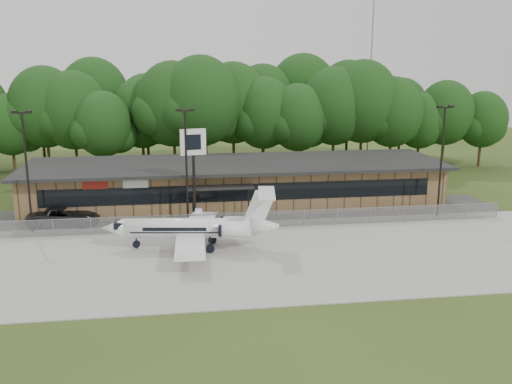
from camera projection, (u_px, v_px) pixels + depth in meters
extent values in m
plane|color=#304217|center=(279.00, 301.00, 34.51)|extent=(160.00, 160.00, 0.00)
cube|color=#9E9B93|center=(259.00, 256.00, 42.21)|extent=(64.00, 18.00, 0.08)
cube|color=#383835|center=(241.00, 215.00, 53.29)|extent=(50.00, 9.00, 0.06)
cube|color=brown|center=(236.00, 184.00, 57.17)|extent=(40.00, 10.00, 4.00)
cube|color=black|center=(242.00, 192.00, 52.27)|extent=(36.00, 0.08, 1.60)
cube|color=black|center=(236.00, 164.00, 56.20)|extent=(41.00, 11.50, 0.30)
cube|color=black|center=(220.00, 187.00, 51.27)|extent=(6.00, 1.60, 0.20)
cube|color=maroon|center=(95.00, 185.00, 50.18)|extent=(2.20, 0.06, 0.70)
cube|color=silver|center=(136.00, 184.00, 50.67)|extent=(2.20, 0.06, 0.70)
cube|color=gray|center=(247.00, 221.00, 48.79)|extent=(46.00, 0.03, 1.50)
cube|color=gray|center=(247.00, 212.00, 48.62)|extent=(46.00, 0.04, 0.04)
cylinder|color=gray|center=(371.00, 71.00, 80.93)|extent=(0.20, 0.20, 25.00)
cylinder|color=black|center=(27.00, 175.00, 46.77)|extent=(0.18, 0.18, 10.00)
cube|color=black|center=(22.00, 113.00, 45.61)|extent=(1.20, 0.12, 0.12)
cube|color=black|center=(14.00, 112.00, 45.51)|extent=(0.45, 0.30, 0.22)
cube|color=black|center=(29.00, 112.00, 45.67)|extent=(0.45, 0.30, 0.22)
cylinder|color=black|center=(187.00, 170.00, 48.56)|extent=(0.18, 0.18, 10.00)
cube|color=black|center=(185.00, 111.00, 47.41)|extent=(1.20, 0.12, 0.12)
cube|color=black|center=(178.00, 110.00, 47.31)|extent=(0.45, 0.30, 0.22)
cube|color=black|center=(191.00, 110.00, 47.47)|extent=(0.45, 0.30, 0.22)
cylinder|color=black|center=(441.00, 163.00, 51.75)|extent=(0.18, 0.18, 10.00)
cube|color=black|center=(445.00, 107.00, 50.59)|extent=(1.20, 0.12, 0.12)
cube|color=black|center=(440.00, 107.00, 50.50)|extent=(0.45, 0.30, 0.22)
cube|color=black|center=(451.00, 107.00, 50.65)|extent=(0.45, 0.30, 0.22)
cylinder|color=white|center=(188.00, 229.00, 43.42)|extent=(9.72, 2.89, 1.54)
cone|color=white|center=(113.00, 229.00, 43.42)|extent=(2.12, 1.79, 1.54)
cone|color=white|center=(265.00, 227.00, 43.38)|extent=(2.31, 1.82, 1.54)
cube|color=white|center=(190.00, 248.00, 40.43)|extent=(2.91, 6.00, 0.12)
cube|color=white|center=(199.00, 223.00, 46.60)|extent=(2.91, 6.00, 0.12)
cylinder|color=white|center=(233.00, 232.00, 42.21)|extent=(2.21, 1.16, 0.86)
cylinder|color=white|center=(234.00, 223.00, 44.55)|extent=(2.21, 1.16, 0.86)
cube|color=white|center=(259.00, 210.00, 43.06)|extent=(2.35, 0.47, 2.89)
cube|color=white|center=(267.00, 194.00, 42.79)|extent=(1.86, 4.55, 0.10)
cube|color=black|center=(122.00, 226.00, 43.36)|extent=(1.11, 1.28, 0.48)
cube|color=black|center=(211.00, 245.00, 43.71)|extent=(1.09, 2.39, 0.67)
cylinder|color=black|center=(136.00, 245.00, 43.72)|extent=(0.65, 0.65, 0.21)
imported|color=#28282A|center=(64.00, 216.00, 49.76)|extent=(6.25, 3.21, 1.69)
cylinder|color=black|center=(194.00, 180.00, 49.16)|extent=(0.29, 0.29, 8.08)
cube|color=silver|center=(193.00, 142.00, 48.40)|extent=(2.23, 0.70, 2.22)
cube|color=black|center=(193.00, 142.00, 48.27)|extent=(1.29, 0.31, 1.31)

